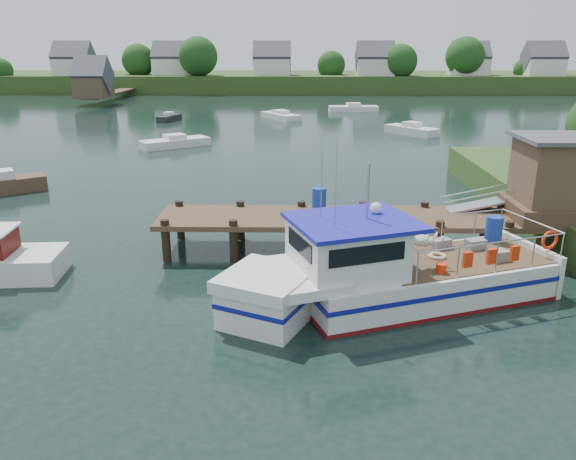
{
  "coord_description": "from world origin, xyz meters",
  "views": [
    {
      "loc": [
        -0.67,
        -20.69,
        7.62
      ],
      "look_at": [
        -1.0,
        -1.5,
        1.3
      ],
      "focal_mm": 35.0,
      "sensor_mm": 36.0,
      "label": 1
    }
  ],
  "objects_px": {
    "moored_far": "(353,108)",
    "moored_c": "(557,162)",
    "moored_a": "(175,142)",
    "moored_rowboat": "(2,185)",
    "dock": "(487,195)",
    "moored_d": "(281,116)",
    "moored_b": "(412,130)",
    "lobster_boat": "(386,274)",
    "moored_e": "(169,118)"
  },
  "relations": [
    {
      "from": "dock",
      "to": "moored_c",
      "type": "xyz_separation_m",
      "value": [
        9.7,
        15.6,
        -1.85
      ]
    },
    {
      "from": "moored_rowboat",
      "to": "moored_d",
      "type": "relative_size",
      "value": 0.74
    },
    {
      "from": "lobster_boat",
      "to": "moored_c",
      "type": "height_order",
      "value": "lobster_boat"
    },
    {
      "from": "dock",
      "to": "moored_far",
      "type": "xyz_separation_m",
      "value": [
        -0.41,
        48.93,
        -1.87
      ]
    },
    {
      "from": "moored_rowboat",
      "to": "moored_e",
      "type": "height_order",
      "value": "moored_rowboat"
    },
    {
      "from": "moored_b",
      "to": "moored_d",
      "type": "bearing_deg",
      "value": 154.25
    },
    {
      "from": "dock",
      "to": "lobster_boat",
      "type": "xyz_separation_m",
      "value": [
        -4.46,
        -4.79,
        -1.28
      ]
    },
    {
      "from": "moored_d",
      "to": "moored_b",
      "type": "bearing_deg",
      "value": -44.21
    },
    {
      "from": "lobster_boat",
      "to": "moored_far",
      "type": "xyz_separation_m",
      "value": [
        4.04,
        53.72,
        -0.59
      ]
    },
    {
      "from": "moored_b",
      "to": "moored_c",
      "type": "height_order",
      "value": "moored_b"
    },
    {
      "from": "moored_a",
      "to": "moored_far",
      "type": "bearing_deg",
      "value": 41.56
    },
    {
      "from": "moored_far",
      "to": "moored_c",
      "type": "height_order",
      "value": "moored_c"
    },
    {
      "from": "moored_a",
      "to": "moored_d",
      "type": "bearing_deg",
      "value": 50.64
    },
    {
      "from": "moored_far",
      "to": "moored_e",
      "type": "bearing_deg",
      "value": -172.67
    },
    {
      "from": "lobster_boat",
      "to": "moored_d",
      "type": "xyz_separation_m",
      "value": [
        -4.59,
        45.98,
        -0.6
      ]
    },
    {
      "from": "moored_a",
      "to": "moored_d",
      "type": "xyz_separation_m",
      "value": [
        7.82,
        17.87,
        -0.01
      ]
    },
    {
      "from": "moored_a",
      "to": "moored_b",
      "type": "bearing_deg",
      "value": 3.19
    },
    {
      "from": "lobster_boat",
      "to": "moored_far",
      "type": "distance_m",
      "value": 53.87
    },
    {
      "from": "moored_far",
      "to": "moored_c",
      "type": "xyz_separation_m",
      "value": [
        10.12,
        -33.33,
        0.02
      ]
    },
    {
      "from": "moored_far",
      "to": "moored_e",
      "type": "relative_size",
      "value": 1.66
    },
    {
      "from": "moored_c",
      "to": "moored_e",
      "type": "distance_m",
      "value": 38.7
    },
    {
      "from": "lobster_boat",
      "to": "moored_b",
      "type": "height_order",
      "value": "lobster_boat"
    },
    {
      "from": "dock",
      "to": "moored_b",
      "type": "relative_size",
      "value": 3.28
    },
    {
      "from": "lobster_boat",
      "to": "moored_a",
      "type": "height_order",
      "value": "lobster_boat"
    },
    {
      "from": "dock",
      "to": "moored_d",
      "type": "distance_m",
      "value": 42.21
    },
    {
      "from": "moored_c",
      "to": "moored_a",
      "type": "bearing_deg",
      "value": 147.25
    },
    {
      "from": "moored_rowboat",
      "to": "dock",
      "type": "bearing_deg",
      "value": -25.84
    },
    {
      "from": "dock",
      "to": "lobster_boat",
      "type": "bearing_deg",
      "value": -132.93
    },
    {
      "from": "dock",
      "to": "moored_e",
      "type": "xyz_separation_m",
      "value": [
        -20.85,
        39.36,
        -1.89
      ]
    },
    {
      "from": "dock",
      "to": "moored_e",
      "type": "distance_m",
      "value": 44.58
    },
    {
      "from": "moored_b",
      "to": "moored_e",
      "type": "height_order",
      "value": "moored_b"
    },
    {
      "from": "moored_far",
      "to": "moored_d",
      "type": "distance_m",
      "value": 11.6
    },
    {
      "from": "moored_rowboat",
      "to": "moored_e",
      "type": "xyz_separation_m",
      "value": [
        2.31,
        30.73,
        -0.11
      ]
    },
    {
      "from": "lobster_boat",
      "to": "moored_c",
      "type": "xyz_separation_m",
      "value": [
        14.16,
        20.39,
        -0.57
      ]
    },
    {
      "from": "moored_b",
      "to": "moored_d",
      "type": "relative_size",
      "value": 0.86
    },
    {
      "from": "moored_d",
      "to": "moored_e",
      "type": "xyz_separation_m",
      "value": [
        -11.81,
        -1.83,
        -0.01
      ]
    },
    {
      "from": "moored_rowboat",
      "to": "moored_c",
      "type": "bearing_deg",
      "value": 6.56
    },
    {
      "from": "moored_a",
      "to": "moored_b",
      "type": "height_order",
      "value": "moored_b"
    },
    {
      "from": "moored_a",
      "to": "moored_e",
      "type": "bearing_deg",
      "value": 88.23
    },
    {
      "from": "moored_a",
      "to": "moored_rowboat",
      "type": "bearing_deg",
      "value": -128.91
    },
    {
      "from": "dock",
      "to": "moored_a",
      "type": "relative_size",
      "value": 3.04
    },
    {
      "from": "moored_b",
      "to": "moored_e",
      "type": "relative_size",
      "value": 1.4
    },
    {
      "from": "dock",
      "to": "moored_a",
      "type": "distance_m",
      "value": 28.84
    },
    {
      "from": "lobster_boat",
      "to": "moored_a",
      "type": "xyz_separation_m",
      "value": [
        -12.41,
        28.11,
        -0.6
      ]
    },
    {
      "from": "moored_far",
      "to": "dock",
      "type": "bearing_deg",
      "value": -107.27
    },
    {
      "from": "dock",
      "to": "moored_a",
      "type": "bearing_deg",
      "value": 125.88
    },
    {
      "from": "lobster_boat",
      "to": "moored_rowboat",
      "type": "xyz_separation_m",
      "value": [
        -18.71,
        13.42,
        -0.5
      ]
    },
    {
      "from": "moored_far",
      "to": "moored_b",
      "type": "bearing_deg",
      "value": -97.3
    },
    {
      "from": "moored_b",
      "to": "moored_d",
      "type": "height_order",
      "value": "moored_b"
    },
    {
      "from": "moored_far",
      "to": "moored_c",
      "type": "distance_m",
      "value": 34.83
    }
  ]
}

